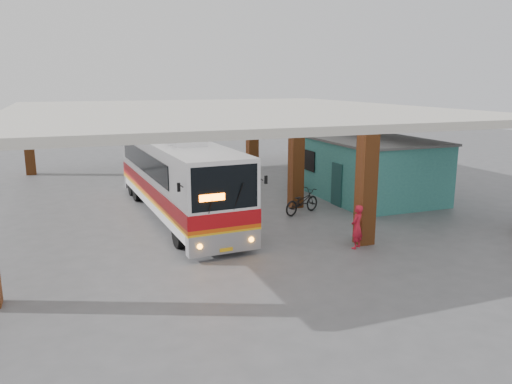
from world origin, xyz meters
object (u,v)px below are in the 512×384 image
Objects in this scene: red_chair at (298,187)px; coach_bus at (177,177)px; motorcycle at (302,202)px; pedestrian at (357,227)px.

coach_bus is at bearing -169.60° from red_chair.
pedestrian is at bearing 153.79° from motorcycle.
coach_bus reaches higher than red_chair.
coach_bus is 7.84× the size of pedestrian.
coach_bus is 5.81m from motorcycle.
motorcycle reaches higher than red_chair.
motorcycle is at bearing -120.22° from red_chair.
motorcycle is 4.18m from red_chair.
coach_bus is at bearing -86.31° from pedestrian.
coach_bus is 16.05× the size of red_chair.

